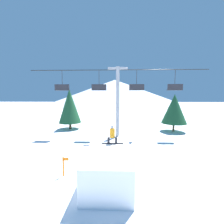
% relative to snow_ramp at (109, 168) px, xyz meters
% --- Properties ---
extents(ground_plane, '(220.00, 220.00, 0.00)m').
position_rel_snow_ramp_xyz_m(ground_plane, '(-1.38, -0.01, -0.94)').
color(ground_plane, white).
extents(mountain_ridge, '(76.49, 76.49, 14.16)m').
position_rel_snow_ramp_xyz_m(mountain_ridge, '(-1.38, 80.06, 6.14)').
color(mountain_ridge, silver).
rests_on(mountain_ridge, ground_plane).
extents(snow_ramp, '(2.61, 4.11, 1.88)m').
position_rel_snow_ramp_xyz_m(snow_ramp, '(0.00, 0.00, 0.00)').
color(snow_ramp, white).
rests_on(snow_ramp, ground_plane).
extents(snowboarder, '(1.48, 0.34, 1.27)m').
position_rel_snow_ramp_xyz_m(snowboarder, '(0.15, 1.64, 1.56)').
color(snowboarder, black).
rests_on(snowboarder, snow_ramp).
extents(chairlift, '(21.47, 0.44, 8.62)m').
position_rel_snow_ramp_xyz_m(chairlift, '(0.50, 10.19, 4.29)').
color(chairlift, '#9E9EA3').
rests_on(chairlift, ground_plane).
extents(pine_tree_near, '(3.48, 3.48, 5.35)m').
position_rel_snow_ramp_xyz_m(pine_tree_near, '(8.53, 13.18, 2.33)').
color(pine_tree_near, '#4C3823').
rests_on(pine_tree_near, ground_plane).
extents(pine_tree_far, '(3.37, 3.37, 6.12)m').
position_rel_snow_ramp_xyz_m(pine_tree_far, '(-6.83, 14.25, 2.61)').
color(pine_tree_far, '#4C3823').
rests_on(pine_tree_far, ground_plane).
extents(trail_marker, '(0.41, 0.10, 1.26)m').
position_rel_snow_ramp_xyz_m(trail_marker, '(-2.93, 0.72, -0.26)').
color(trail_marker, orange).
rests_on(trail_marker, ground_plane).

